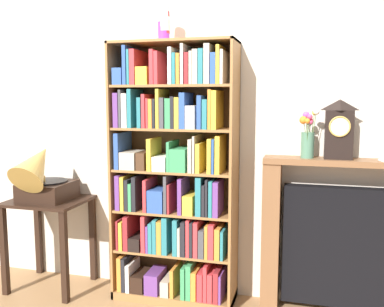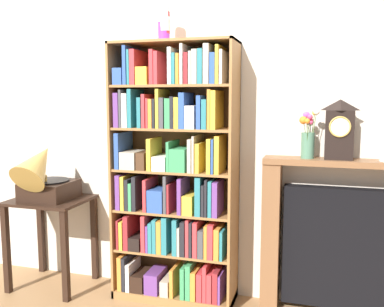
# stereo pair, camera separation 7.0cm
# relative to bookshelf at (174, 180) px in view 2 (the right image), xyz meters

# --- Properties ---
(ground_plane) EXTENTS (7.69, 6.40, 0.02)m
(ground_plane) POSITION_rel_bookshelf_xyz_m (0.00, -0.10, -0.90)
(ground_plane) COLOR #997047
(wall_back) EXTENTS (4.69, 0.08, 2.67)m
(wall_back) POSITION_rel_bookshelf_xyz_m (0.10, 0.21, 0.44)
(wall_back) COLOR beige
(wall_back) RESTS_ON ground
(bookshelf) EXTENTS (0.89, 0.33, 1.87)m
(bookshelf) POSITION_rel_bookshelf_xyz_m (0.00, 0.00, 0.00)
(bookshelf) COLOR olive
(bookshelf) RESTS_ON ground
(cup_stack) EXTENTS (0.08, 0.08, 0.23)m
(cup_stack) POSITION_rel_bookshelf_xyz_m (-0.06, -0.01, 1.09)
(cup_stack) COLOR purple
(cup_stack) RESTS_ON bookshelf
(side_table_left) EXTENTS (0.57, 0.49, 0.70)m
(side_table_left) POSITION_rel_bookshelf_xyz_m (-0.99, -0.07, -0.36)
(side_table_left) COLOR black
(side_table_left) RESTS_ON ground
(gramophone) EXTENTS (0.35, 0.52, 0.50)m
(gramophone) POSITION_rel_bookshelf_xyz_m (-0.99, -0.14, 0.01)
(gramophone) COLOR black
(gramophone) RESTS_ON side_table_left
(fireplace_mantel) EXTENTS (1.11, 0.20, 1.08)m
(fireplace_mantel) POSITION_rel_bookshelf_xyz_m (1.19, 0.09, -0.36)
(fireplace_mantel) COLOR brown
(fireplace_mantel) RESTS_ON ground
(mantel_clock) EXTENTS (0.18, 0.12, 0.39)m
(mantel_clock) POSITION_rel_bookshelf_xyz_m (1.12, 0.07, 0.38)
(mantel_clock) COLOR black
(mantel_clock) RESTS_ON fireplace_mantel
(flower_vase) EXTENTS (0.13, 0.15, 0.33)m
(flower_vase) POSITION_rel_bookshelf_xyz_m (0.92, 0.07, 0.32)
(flower_vase) COLOR #4C7A60
(flower_vase) RESTS_ON fireplace_mantel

